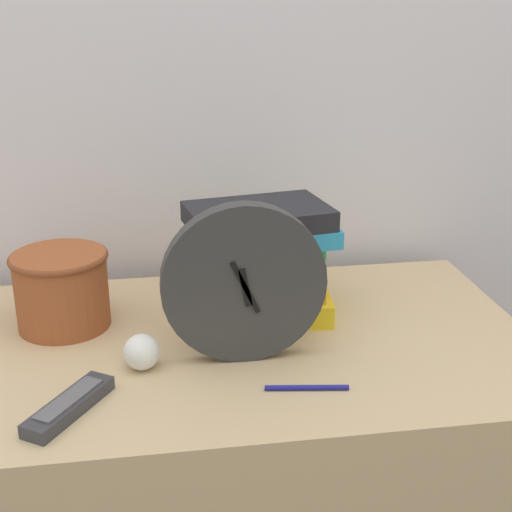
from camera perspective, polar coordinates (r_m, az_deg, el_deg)
The scene contains 7 objects.
wall_back at distance 1.42m, azimuth -7.96°, elevation 17.44°, with size 6.00×0.04×2.40m.
desk_clock at distance 1.08m, azimuth -0.97°, elevation -2.24°, with size 0.25×0.03×0.25m.
book_stack at distance 1.25m, azimuth 0.53°, elevation -0.38°, with size 0.27×0.20×0.20m.
basket at distance 1.26m, azimuth -15.29°, elevation -2.41°, with size 0.17×0.17×0.13m.
tv_remote at distance 1.03m, azimuth -14.71°, elevation -11.49°, with size 0.12×0.15×0.02m.
crumpled_paper_ball at distance 1.11m, azimuth -9.15°, elevation -7.59°, with size 0.06×0.06×0.06m.
pen at distance 1.06m, azimuth 4.08°, elevation -10.47°, with size 0.12×0.03×0.01m.
Camera 1 is at (-0.03, -0.76, 1.28)m, focal length 50.00 mm.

